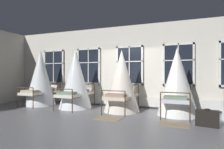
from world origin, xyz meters
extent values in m
plane|color=slate|center=(0.00, 0.00, 0.00)|extent=(21.56, 21.56, 0.00)
cube|color=beige|center=(0.00, 1.41, 1.72)|extent=(11.78, 0.10, 3.43)
cube|color=black|center=(-3.89, 1.30, 1.74)|extent=(1.16, 0.02, 1.64)
cube|color=silver|center=(-3.89, 1.30, 0.96)|extent=(1.16, 0.06, 0.07)
cube|color=silver|center=(-3.89, 1.30, 2.52)|extent=(1.16, 0.06, 0.07)
cube|color=silver|center=(-4.43, 1.30, 1.74)|extent=(0.07, 0.06, 1.64)
cube|color=silver|center=(-3.34, 1.30, 1.74)|extent=(0.07, 0.06, 1.64)
cube|color=silver|center=(-3.89, 1.30, 1.74)|extent=(0.04, 0.06, 1.64)
cube|color=silver|center=(-3.89, 1.30, 1.90)|extent=(1.16, 0.06, 0.04)
cube|color=black|center=(-1.94, 1.30, 1.74)|extent=(1.16, 0.02, 1.64)
cube|color=silver|center=(-1.94, 1.30, 0.96)|extent=(1.16, 0.06, 0.07)
cube|color=silver|center=(-1.94, 1.30, 2.52)|extent=(1.16, 0.06, 0.07)
cube|color=silver|center=(-2.49, 1.30, 1.74)|extent=(0.07, 0.06, 1.64)
cube|color=silver|center=(-1.40, 1.30, 1.74)|extent=(0.07, 0.06, 1.64)
cube|color=silver|center=(-1.94, 1.30, 1.74)|extent=(0.04, 0.06, 1.64)
cube|color=silver|center=(-1.94, 1.30, 1.90)|extent=(1.16, 0.06, 0.04)
cube|color=black|center=(0.00, 1.30, 1.74)|extent=(1.16, 0.02, 1.64)
cube|color=silver|center=(0.00, 1.30, 0.96)|extent=(1.16, 0.06, 0.07)
cube|color=silver|center=(0.00, 1.30, 2.52)|extent=(1.16, 0.06, 0.07)
cube|color=silver|center=(-0.54, 1.30, 1.74)|extent=(0.07, 0.06, 1.64)
cube|color=silver|center=(0.54, 1.30, 1.74)|extent=(0.07, 0.06, 1.64)
cube|color=silver|center=(0.00, 1.30, 1.74)|extent=(0.04, 0.06, 1.64)
cube|color=silver|center=(0.00, 1.30, 1.90)|extent=(1.16, 0.06, 0.04)
cube|color=black|center=(1.94, 1.30, 1.74)|extent=(1.16, 0.02, 1.64)
cube|color=silver|center=(1.94, 1.30, 0.96)|extent=(1.16, 0.06, 0.07)
cube|color=silver|center=(1.94, 1.30, 2.52)|extent=(1.16, 0.06, 0.07)
cube|color=silver|center=(1.40, 1.30, 1.74)|extent=(0.07, 0.06, 1.64)
cube|color=silver|center=(2.49, 1.30, 1.74)|extent=(0.07, 0.06, 1.64)
cube|color=silver|center=(1.94, 1.30, 1.74)|extent=(0.04, 0.06, 1.64)
cube|color=silver|center=(1.94, 1.30, 1.90)|extent=(1.16, 0.06, 0.04)
cube|color=silver|center=(3.34, 1.30, 1.74)|extent=(0.07, 0.06, 1.64)
cube|color=silver|center=(0.00, 1.28, 0.25)|extent=(8.37, 0.10, 0.36)
cylinder|color=#4C3323|center=(-4.26, 1.22, 0.48)|extent=(0.04, 0.04, 0.96)
cylinder|color=#4C3323|center=(-3.44, 1.22, 0.48)|extent=(0.04, 0.04, 0.96)
cylinder|color=#4C3323|center=(-4.24, -0.56, 0.42)|extent=(0.04, 0.04, 0.83)
cylinder|color=#4C3323|center=(-3.42, -0.55, 0.42)|extent=(0.04, 0.04, 0.83)
cylinder|color=#4C3323|center=(-4.25, 0.33, 0.50)|extent=(0.05, 1.77, 0.03)
cylinder|color=#4C3323|center=(-3.43, 0.34, 0.50)|extent=(0.05, 1.77, 0.03)
cylinder|color=#4C3323|center=(-3.85, 1.22, 0.96)|extent=(0.82, 0.04, 0.03)
cylinder|color=#4C3323|center=(-3.83, -0.55, 0.83)|extent=(0.82, 0.04, 0.03)
cube|color=silver|center=(-3.84, 0.33, 0.56)|extent=(0.86, 1.80, 0.11)
ellipsoid|color=silver|center=(-3.85, 0.98, 0.68)|extent=(0.63, 0.41, 0.14)
cube|color=tan|center=(-3.83, -0.29, 0.66)|extent=(0.68, 0.37, 0.10)
cone|color=white|center=(-3.84, 0.33, 1.23)|extent=(1.34, 1.34, 2.47)
cylinder|color=#4C3323|center=(-2.38, 1.12, 0.48)|extent=(0.04, 0.04, 0.96)
cylinder|color=#4C3323|center=(-1.56, 1.13, 0.48)|extent=(0.04, 0.04, 0.96)
cylinder|color=#4C3323|center=(-2.36, -0.65, 0.42)|extent=(0.04, 0.04, 0.83)
cylinder|color=#4C3323|center=(-1.54, -0.64, 0.42)|extent=(0.04, 0.04, 0.83)
cylinder|color=#4C3323|center=(-2.37, 0.24, 0.50)|extent=(0.06, 1.77, 0.03)
cylinder|color=#4C3323|center=(-1.55, 0.25, 0.50)|extent=(0.06, 1.77, 0.03)
cylinder|color=#4C3323|center=(-1.97, 1.13, 0.96)|extent=(0.82, 0.04, 0.03)
cylinder|color=#4C3323|center=(-1.95, -0.64, 0.83)|extent=(0.82, 0.04, 0.03)
cube|color=silver|center=(-1.96, 0.24, 0.56)|extent=(0.86, 1.80, 0.11)
ellipsoid|color=#B7B2A3|center=(-1.97, 0.89, 0.68)|extent=(0.64, 0.41, 0.14)
cube|color=slate|center=(-1.95, -0.38, 0.66)|extent=(0.68, 0.37, 0.10)
cone|color=white|center=(-1.96, 0.24, 1.20)|extent=(1.34, 1.34, 2.40)
cylinder|color=#4C3323|center=(-0.40, 1.14, 0.48)|extent=(0.04, 0.04, 0.96)
cylinder|color=#4C3323|center=(0.42, 1.14, 0.48)|extent=(0.04, 0.04, 0.96)
cylinder|color=#4C3323|center=(-0.39, -0.64, 0.42)|extent=(0.04, 0.04, 0.83)
cylinder|color=#4C3323|center=(0.43, -0.63, 0.42)|extent=(0.04, 0.04, 0.83)
cylinder|color=#4C3323|center=(-0.40, 0.25, 0.50)|extent=(0.04, 1.77, 0.03)
cylinder|color=#4C3323|center=(0.43, 0.25, 0.50)|extent=(0.04, 1.77, 0.03)
cylinder|color=#4C3323|center=(0.01, 1.14, 0.96)|extent=(0.82, 0.03, 0.03)
cylinder|color=#4C3323|center=(0.02, -0.64, 0.83)|extent=(0.82, 0.03, 0.03)
cube|color=beige|center=(0.02, 0.25, 0.56)|extent=(0.84, 1.79, 0.11)
ellipsoid|color=#B7B2A3|center=(0.01, 0.90, 0.68)|extent=(0.63, 0.40, 0.14)
cube|color=gray|center=(0.02, -0.38, 0.66)|extent=(0.68, 0.36, 0.10)
cone|color=silver|center=(0.02, 0.25, 1.14)|extent=(1.34, 1.34, 2.27)
cylinder|color=#4C3323|center=(1.56, 1.21, 0.48)|extent=(0.04, 0.04, 0.96)
cylinder|color=#4C3323|center=(2.38, 1.20, 0.48)|extent=(0.04, 0.04, 0.96)
cylinder|color=#4C3323|center=(1.53, -0.56, 0.42)|extent=(0.04, 0.04, 0.83)
cylinder|color=#4C3323|center=(2.35, -0.57, 0.42)|extent=(0.04, 0.04, 0.83)
cylinder|color=#4C3323|center=(1.54, 0.33, 0.50)|extent=(0.06, 1.77, 0.03)
cylinder|color=#4C3323|center=(2.36, 0.31, 0.50)|extent=(0.06, 1.77, 0.03)
cylinder|color=#4C3323|center=(1.97, 1.21, 0.96)|extent=(0.82, 0.05, 0.03)
cylinder|color=#4C3323|center=(1.94, -0.57, 0.83)|extent=(0.82, 0.05, 0.03)
cube|color=silver|center=(1.95, 0.32, 0.56)|extent=(0.87, 1.81, 0.11)
ellipsoid|color=silver|center=(1.96, 0.97, 0.68)|extent=(0.64, 0.41, 0.14)
cube|color=slate|center=(1.94, -0.31, 0.66)|extent=(0.68, 0.37, 0.10)
cone|color=white|center=(1.95, 0.32, 1.14)|extent=(1.34, 1.34, 2.28)
cylinder|color=#4C3323|center=(3.46, 1.14, 0.48)|extent=(0.04, 0.04, 0.96)
cube|color=#8E7A5B|center=(0.00, -0.99, 0.01)|extent=(0.80, 0.56, 0.01)
cube|color=#8E7A5B|center=(1.94, -0.99, 0.01)|extent=(0.81, 0.57, 0.01)
cube|color=black|center=(2.77, -0.88, 0.22)|extent=(0.59, 0.30, 0.44)
cube|color=tan|center=(2.79, -0.77, 0.22)|extent=(0.50, 0.11, 0.03)
torus|color=black|center=(2.77, -0.88, 0.46)|extent=(0.17, 0.17, 0.02)
camera|label=1|loc=(2.32, -6.50, 1.38)|focal=31.03mm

